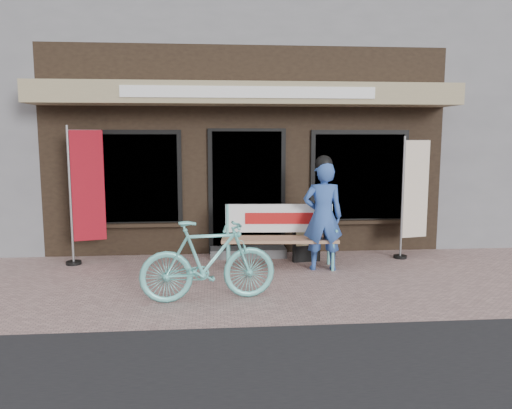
{
  "coord_description": "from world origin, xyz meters",
  "views": [
    {
      "loc": [
        -0.58,
        -6.68,
        2.06
      ],
      "look_at": [
        0.05,
        0.7,
        1.05
      ],
      "focal_mm": 35.0,
      "sensor_mm": 36.0,
      "label": 1
    }
  ],
  "objects": [
    {
      "name": "nobori_cream",
      "position": [
        2.79,
        1.44,
        1.07
      ],
      "size": [
        0.62,
        0.27,
        2.07
      ],
      "rotation": [
        0.0,
        0.0,
        0.21
      ],
      "color": "gray",
      "rests_on": "ground"
    },
    {
      "name": "storefront",
      "position": [
        0.0,
        4.96,
        2.99
      ],
      "size": [
        7.0,
        6.77,
        6.0
      ],
      "color": "black",
      "rests_on": "ground"
    },
    {
      "name": "menu_stand",
      "position": [
        0.94,
        1.3,
        0.47
      ],
      "size": [
        0.47,
        0.16,
        0.92
      ],
      "rotation": [
        0.0,
        0.0,
        0.15
      ],
      "color": "black",
      "rests_on": "ground"
    },
    {
      "name": "bench",
      "position": [
        0.45,
        1.05,
        0.58
      ],
      "size": [
        1.85,
        0.6,
        0.99
      ],
      "rotation": [
        0.0,
        0.0,
        -0.07
      ],
      "color": "#68CCC6",
      "rests_on": "ground"
    },
    {
      "name": "person",
      "position": [
        1.1,
        0.8,
        0.88
      ],
      "size": [
        0.64,
        0.44,
        1.78
      ],
      "rotation": [
        0.0,
        0.0,
        -0.07
      ],
      "color": "#3054A5",
      "rests_on": "ground"
    },
    {
      "name": "bicycle",
      "position": [
        -0.66,
        -0.54,
        0.51
      ],
      "size": [
        1.76,
        0.7,
        1.03
      ],
      "primitive_type": "imported",
      "rotation": [
        0.0,
        0.0,
        1.7
      ],
      "color": "#68CCC6",
      "rests_on": "ground"
    },
    {
      "name": "ground",
      "position": [
        0.0,
        0.0,
        0.0
      ],
      "size": [
        70.0,
        70.0,
        0.0
      ],
      "primitive_type": "plane",
      "color": "tan",
      "rests_on": "ground"
    },
    {
      "name": "nobori_red",
      "position": [
        -2.65,
        1.5,
        1.16
      ],
      "size": [
        0.66,
        0.3,
        2.24
      ],
      "rotation": [
        0.0,
        0.0,
        0.27
      ],
      "color": "gray",
      "rests_on": "ground"
    }
  ]
}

